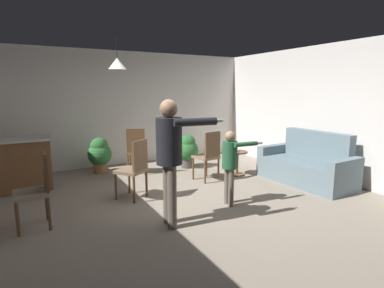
{
  "coord_description": "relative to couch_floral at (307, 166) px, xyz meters",
  "views": [
    {
      "loc": [
        -2.21,
        -4.11,
        1.8
      ],
      "look_at": [
        -0.04,
        -0.16,
        1.0
      ],
      "focal_mm": 28.62,
      "sensor_mm": 36.0,
      "label": 1
    }
  ],
  "objects": [
    {
      "name": "side_table_by_couch",
      "position": [
        -0.88,
        1.08,
        -0.0
      ],
      "size": [
        0.44,
        0.44,
        0.52
      ],
      "color": "brown",
      "rests_on": "ground"
    },
    {
      "name": "dining_chair_near_wall",
      "position": [
        -3.25,
        0.73,
        0.21
      ],
      "size": [
        0.59,
        0.59,
        1.0
      ],
      "rotation": [
        0.0,
        0.0,
        0.63
      ],
      "color": "brown",
      "rests_on": "ground"
    },
    {
      "name": "dining_chair_spare",
      "position": [
        -4.7,
        0.33,
        0.21
      ],
      "size": [
        0.43,
        0.43,
        1.0
      ],
      "rotation": [
        0.0,
        0.0,
        1.59
      ],
      "color": "brown",
      "rests_on": "ground"
    },
    {
      "name": "person_adult",
      "position": [
        -3.15,
        -0.48,
        0.71
      ],
      "size": [
        0.81,
        0.55,
        1.68
      ],
      "rotation": [
        0.0,
        0.0,
        -1.68
      ],
      "color": "#60564C",
      "rests_on": "ground"
    },
    {
      "name": "potted_plant_by_wall",
      "position": [
        -3.4,
        2.69,
        0.1
      ],
      "size": [
        0.51,
        0.51,
        0.78
      ],
      "color": "brown",
      "rests_on": "ground"
    },
    {
      "name": "dining_chair_centre_back",
      "position": [
        -2.71,
        2.21,
        0.21
      ],
      "size": [
        0.56,
        0.56,
        1.0
      ],
      "rotation": [
        0.0,
        0.0,
        5.85
      ],
      "color": "brown",
      "rests_on": "ground"
    },
    {
      "name": "wall_back",
      "position": [
        -2.56,
        3.3,
        1.02
      ],
      "size": [
        6.4,
        0.1,
        2.7
      ],
      "primitive_type": "cube",
      "color": "silver",
      "rests_on": "ground"
    },
    {
      "name": "ceiling_light_pendant",
      "position": [
        -3.27,
        1.44,
        1.92
      ],
      "size": [
        0.32,
        0.32,
        0.55
      ],
      "color": "silver"
    },
    {
      "name": "couch_floral",
      "position": [
        0.0,
        0.0,
        0.0
      ],
      "size": [
        0.93,
        1.84,
        1.0
      ],
      "rotation": [
        0.0,
        0.0,
        1.62
      ],
      "color": "slate",
      "rests_on": "ground"
    },
    {
      "name": "dining_chair_by_counter",
      "position": [
        -1.63,
        1.03,
        0.21
      ],
      "size": [
        0.49,
        0.49,
        1.0
      ],
      "rotation": [
        0.0,
        0.0,
        0.19
      ],
      "color": "brown",
      "rests_on": "ground"
    },
    {
      "name": "kitchen_counter",
      "position": [
        -5.01,
        2.18,
        0.15
      ],
      "size": [
        1.26,
        0.66,
        0.95
      ],
      "color": "brown",
      "rests_on": "ground"
    },
    {
      "name": "wall_right",
      "position": [
        0.64,
        0.1,
        1.02
      ],
      "size": [
        0.1,
        6.4,
        2.7
      ],
      "primitive_type": "cube",
      "color": "silver",
      "rests_on": "ground"
    },
    {
      "name": "potted_plant_corner",
      "position": [
        -1.5,
        2.17,
        0.1
      ],
      "size": [
        0.51,
        0.51,
        0.78
      ],
      "color": "#4C4742",
      "rests_on": "ground"
    },
    {
      "name": "person_child",
      "position": [
        -2.03,
        -0.24,
        0.4
      ],
      "size": [
        0.6,
        0.38,
        1.18
      ],
      "rotation": [
        0.0,
        0.0,
        -1.66
      ],
      "color": "#60564C",
      "rests_on": "ground"
    },
    {
      "name": "spare_remote_on_table",
      "position": [
        -0.89,
        1.05,
        0.21
      ],
      "size": [
        0.13,
        0.09,
        0.04
      ],
      "primitive_type": "cube",
      "rotation": [
        0.0,
        0.0,
        2.03
      ],
      "color": "white",
      "rests_on": "side_table_by_couch"
    },
    {
      "name": "ground",
      "position": [
        -2.56,
        0.1,
        -0.33
      ],
      "size": [
        7.68,
        7.68,
        0.0
      ],
      "primitive_type": "plane",
      "color": "gray"
    }
  ]
}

